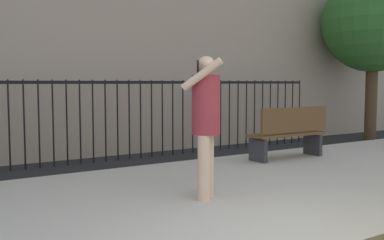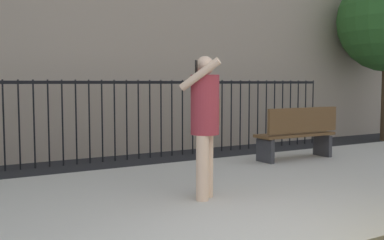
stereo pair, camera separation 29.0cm
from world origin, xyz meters
The scene contains 5 objects.
sidewalk centered at (0.00, 2.20, 0.07)m, with size 28.00×4.40×0.15m, color #B2ADA3.
iron_fence centered at (0.00, 5.90, 1.02)m, with size 12.03×0.04×1.60m.
pedestrian_on_phone centered at (0.28, 2.00, 1.14)m, with size 0.70×0.67×1.71m.
street_bench centered at (3.22, 3.50, 0.65)m, with size 1.60×0.45×0.95m.
street_tree_near centered at (8.08, 5.26, 3.16)m, with size 2.72×2.72×4.55m.
Camera 1 is at (-2.92, -2.49, 1.54)m, focal length 43.22 mm.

